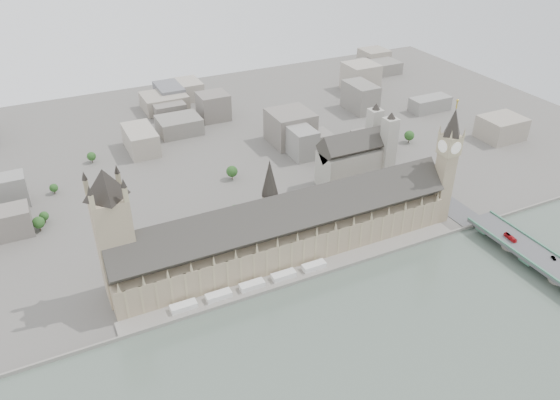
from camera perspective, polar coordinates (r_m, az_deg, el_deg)
name	(u,v)px	position (r m, az deg, el deg)	size (l,w,h in m)	color
ground	(297,269)	(410.34, 1.84, -7.17)	(900.00, 900.00, 0.00)	#595651
embankment_wall	(307,279)	(399.18, 2.85, -8.20)	(600.00, 1.50, 3.00)	gray
river_terrace	(302,273)	(404.57, 2.34, -7.65)	(270.00, 15.00, 2.00)	gray
terrace_tents	(252,285)	(389.66, -2.95, -8.88)	(118.00, 7.00, 4.00)	white
palace_of_westminster	(286,230)	(410.95, 0.62, -3.16)	(265.00, 40.73, 55.44)	gray
elizabeth_tower	(447,158)	(455.98, 17.09, 4.21)	(17.00, 17.00, 107.50)	gray
victoria_tower	(113,230)	(369.30, -17.03, -3.04)	(30.00, 30.00, 100.00)	gray
central_tower	(270,189)	(393.31, -1.07, 1.18)	(13.00, 13.00, 48.00)	gray
westminster_bridge	(550,270)	(446.70, 26.36, -6.54)	(25.00, 325.00, 10.25)	#474749
westminster_abbey	(356,158)	(515.01, 7.97, 4.41)	(68.00, 36.00, 64.00)	#9D9A8E
city_skyline_inland	(192,126)	(598.26, -9.14, 7.60)	(720.00, 360.00, 38.00)	gray
park_trees	(253,223)	(446.39, -2.85, -2.46)	(110.00, 30.00, 15.00)	#173F16
red_bus_north	(510,237)	(457.78, 22.92, -3.62)	(2.76, 11.78, 3.28)	red
car_silver	(554,258)	(449.55, 26.68, -5.44)	(1.72, 4.93, 1.62)	gray
car_approach	(442,184)	(516.48, 16.53, 1.65)	(2.00, 4.91, 1.42)	gray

